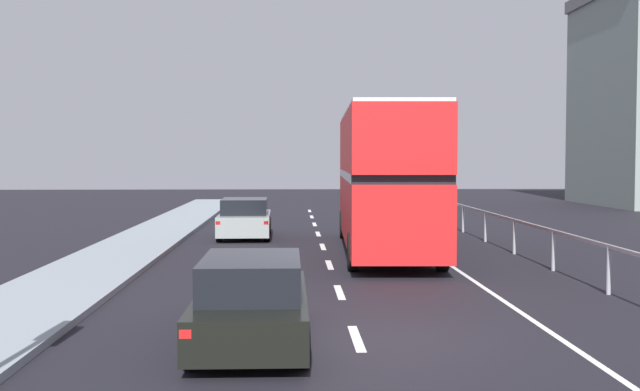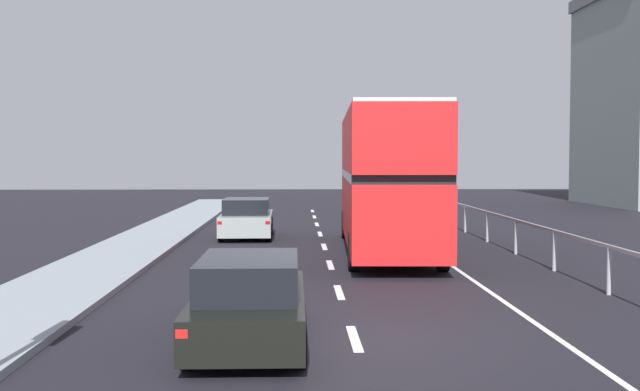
# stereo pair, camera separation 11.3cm
# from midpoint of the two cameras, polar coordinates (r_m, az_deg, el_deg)

# --- Properties ---
(ground_plane) EXTENTS (74.68, 120.00, 0.10)m
(ground_plane) POSITION_cam_midpoint_polar(r_m,az_deg,el_deg) (12.90, 2.42, -10.64)
(ground_plane) COLOR black
(lane_paint_markings) EXTENTS (3.46, 46.00, 0.01)m
(lane_paint_markings) POSITION_cam_midpoint_polar(r_m,az_deg,el_deg) (21.78, 6.04, -4.99)
(lane_paint_markings) COLOR silver
(lane_paint_markings) RESTS_ON ground
(bridge_side_railing) EXTENTS (0.10, 42.00, 1.08)m
(bridge_side_railing) POSITION_cam_midpoint_polar(r_m,az_deg,el_deg) (22.65, 15.29, -2.55)
(bridge_side_railing) COLOR #91949C
(bridge_side_railing) RESTS_ON ground
(double_decker_bus_red) EXTENTS (2.97, 11.36, 4.39)m
(double_decker_bus_red) POSITION_cam_midpoint_polar(r_m,az_deg,el_deg) (24.12, 4.69, 1.37)
(double_decker_bus_red) COLOR red
(double_decker_bus_red) RESTS_ON ground
(hatchback_car_near) EXTENTS (1.78, 4.55, 1.39)m
(hatchback_car_near) POSITION_cam_midpoint_polar(r_m,az_deg,el_deg) (12.45, -5.31, -7.78)
(hatchback_car_near) COLOR black
(hatchback_car_near) RESTS_ON ground
(sedan_car_ahead) EXTENTS (1.93, 4.19, 1.45)m
(sedan_car_ahead) POSITION_cam_midpoint_polar(r_m,az_deg,el_deg) (28.63, -5.69, -1.73)
(sedan_car_ahead) COLOR gray
(sedan_car_ahead) RESTS_ON ground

